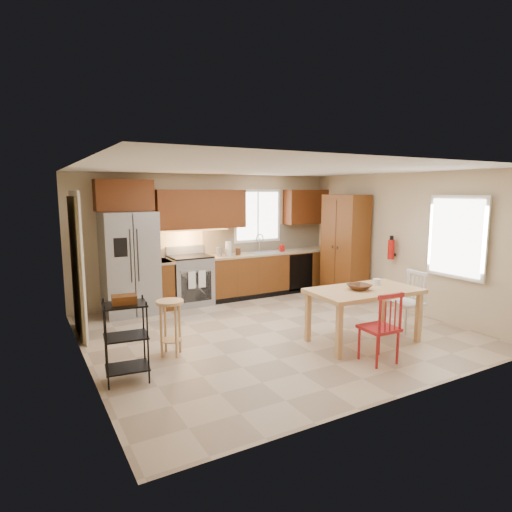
{
  "coord_description": "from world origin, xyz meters",
  "views": [
    {
      "loc": [
        -3.41,
        -5.46,
        2.18
      ],
      "look_at": [
        -0.11,
        0.4,
        1.15
      ],
      "focal_mm": 30.0,
      "sensor_mm": 36.0,
      "label": 1
    }
  ],
  "objects": [
    {
      "name": "table_bowl",
      "position": [
        0.78,
        -1.01,
        0.78
      ],
      "size": [
        0.34,
        0.34,
        0.08
      ],
      "primitive_type": "imported",
      "rotation": [
        0.0,
        0.0,
        -0.05
      ],
      "color": "#4E2814",
      "rests_on": "dining_table"
    },
    {
      "name": "canister_wood",
      "position": [
        0.45,
        2.12,
        0.97
      ],
      "size": [
        0.1,
        0.1,
        0.14
      ],
      "primitive_type": "cylinder",
      "color": "#4E2814",
      "rests_on": "base_cabinet_run"
    },
    {
      "name": "utility_cart",
      "position": [
        -2.4,
        -0.65,
        0.48
      ],
      "size": [
        0.52,
        0.43,
        0.96
      ],
      "primitive_type": null,
      "rotation": [
        0.0,
        0.0,
        -0.13
      ],
      "color": "black",
      "rests_on": "floor"
    },
    {
      "name": "undercab_glow",
      "position": [
        -0.55,
        2.3,
        1.43
      ],
      "size": [
        1.6,
        0.3,
        0.01
      ],
      "primitive_type": "cube",
      "color": "#FFBF66",
      "rests_on": "wall_back"
    },
    {
      "name": "upper_over_fridge",
      "position": [
        -1.7,
        2.33,
        2.1
      ],
      "size": [
        1.0,
        0.35,
        0.55
      ],
      "primitive_type": "cube",
      "color": "#58290E",
      "rests_on": "wall_back"
    },
    {
      "name": "bar_stool",
      "position": [
        -1.71,
        -0.14,
        0.37
      ],
      "size": [
        0.47,
        0.47,
        0.75
      ],
      "primitive_type": null,
      "rotation": [
        0.0,
        0.0,
        -0.37
      ],
      "color": "tan",
      "rests_on": "floor"
    },
    {
      "name": "range_stove",
      "position": [
        -0.55,
        2.19,
        0.46
      ],
      "size": [
        0.76,
        0.63,
        0.92
      ],
      "primitive_type": "cube",
      "color": "gray",
      "rests_on": "floor"
    },
    {
      "name": "upper_left_block",
      "position": [
        -0.25,
        2.33,
        1.83
      ],
      "size": [
        1.8,
        0.35,
        0.75
      ],
      "primitive_type": "cube",
      "color": "#58290E",
      "rests_on": "wall_back"
    },
    {
      "name": "wall_left",
      "position": [
        -2.75,
        0.0,
        1.25
      ],
      "size": [
        0.02,
        5.0,
        2.5
      ],
      "primitive_type": "cube",
      "color": "#CCB793",
      "rests_on": "ground"
    },
    {
      "name": "chair_white",
      "position": [
        1.83,
        -0.96,
        0.46
      ],
      "size": [
        0.46,
        0.46,
        0.93
      ],
      "primitive_type": null,
      "rotation": [
        0.0,
        0.0,
        1.52
      ],
      "color": "silver",
      "rests_on": "floor"
    },
    {
      "name": "base_cabinet_narrow",
      "position": [
        -1.1,
        2.2,
        0.45
      ],
      "size": [
        0.3,
        0.6,
        0.9
      ],
      "primitive_type": "cube",
      "color": "#653312",
      "rests_on": "floor"
    },
    {
      "name": "table_jar",
      "position": [
        1.23,
        -0.91,
        0.81
      ],
      "size": [
        0.12,
        0.12,
        0.14
      ],
      "primitive_type": "cylinder",
      "rotation": [
        0.0,
        0.0,
        -0.05
      ],
      "color": "silver",
      "rests_on": "dining_table"
    },
    {
      "name": "chair_red",
      "position": [
        0.53,
        -1.66,
        0.46
      ],
      "size": [
        0.46,
        0.46,
        0.93
      ],
      "primitive_type": null,
      "rotation": [
        0.0,
        0.0,
        -0.05
      ],
      "color": "maroon",
      "rests_on": "floor"
    },
    {
      "name": "floor",
      "position": [
        0.0,
        0.0,
        0.0
      ],
      "size": [
        5.5,
        5.5,
        0.0
      ],
      "primitive_type": "plane",
      "color": "tan",
      "rests_on": "ground"
    },
    {
      "name": "wall_front",
      "position": [
        0.0,
        -2.5,
        1.25
      ],
      "size": [
        5.5,
        0.02,
        2.5
      ],
      "primitive_type": "cube",
      "color": "#CCB793",
      "rests_on": "ground"
    },
    {
      "name": "base_cabinet_run",
      "position": [
        1.29,
        2.2,
        0.45
      ],
      "size": [
        2.92,
        0.6,
        0.9
      ],
      "primitive_type": "cube",
      "color": "#653312",
      "rests_on": "floor"
    },
    {
      "name": "dishwasher",
      "position": [
        1.85,
        1.91,
        0.45
      ],
      "size": [
        0.6,
        0.02,
        0.78
      ],
      "primitive_type": "cube",
      "color": "black",
      "rests_on": "floor"
    },
    {
      "name": "window_right",
      "position": [
        2.68,
        -1.15,
        1.45
      ],
      "size": [
        0.04,
        1.02,
        1.32
      ],
      "primitive_type": "cube",
      "color": "white",
      "rests_on": "wall_right"
    },
    {
      "name": "sink",
      "position": [
        1.1,
        2.2,
        0.86
      ],
      "size": [
        0.62,
        0.46,
        0.16
      ],
      "primitive_type": "cube",
      "color": "gray",
      "rests_on": "base_cabinet_run"
    },
    {
      "name": "wall_right",
      "position": [
        2.75,
        0.0,
        1.25
      ],
      "size": [
        0.02,
        5.0,
        2.5
      ],
      "primitive_type": "cube",
      "color": "#CCB793",
      "rests_on": "ground"
    },
    {
      "name": "doorway",
      "position": [
        -2.67,
        1.3,
        1.05
      ],
      "size": [
        0.04,
        0.95,
        2.1
      ],
      "primitive_type": "cube",
      "color": "#8C7A59",
      "rests_on": "wall_left"
    },
    {
      "name": "soap_bottle",
      "position": [
        1.48,
        2.1,
        1.0
      ],
      "size": [
        0.09,
        0.09,
        0.19
      ],
      "primitive_type": "imported",
      "color": "#AB100B",
      "rests_on": "base_cabinet_run"
    },
    {
      "name": "wall_back",
      "position": [
        0.0,
        2.5,
        1.25
      ],
      "size": [
        5.5,
        0.02,
        2.5
      ],
      "primitive_type": "cube",
      "color": "#CCB793",
      "rests_on": "ground"
    },
    {
      "name": "upper_right_block",
      "position": [
        2.25,
        2.33,
        1.83
      ],
      "size": [
        1.0,
        0.35,
        0.75
      ],
      "primitive_type": "cube",
      "color": "#58290E",
      "rests_on": "wall_back"
    },
    {
      "name": "pantry",
      "position": [
        2.43,
        1.2,
        1.05
      ],
      "size": [
        0.5,
        0.95,
        2.1
      ],
      "primitive_type": "cube",
      "color": "#653312",
      "rests_on": "floor"
    },
    {
      "name": "window_back",
      "position": [
        1.1,
        2.48,
        1.65
      ],
      "size": [
        1.12,
        0.04,
        1.12
      ],
      "primitive_type": "cube",
      "color": "white",
      "rests_on": "wall_back"
    },
    {
      "name": "canister_steel",
      "position": [
        0.05,
        2.15,
        0.99
      ],
      "size": [
        0.11,
        0.11,
        0.18
      ],
      "primitive_type": "cylinder",
      "color": "gray",
      "rests_on": "base_cabinet_run"
    },
    {
      "name": "paper_towel",
      "position": [
        0.25,
        2.15,
        1.04
      ],
      "size": [
        0.12,
        0.12,
        0.28
      ],
      "primitive_type": "cylinder",
      "color": "silver",
      "rests_on": "base_cabinet_run"
    },
    {
      "name": "fire_extinguisher",
      "position": [
        2.63,
        0.15,
        1.1
      ],
      "size": [
        0.12,
        0.12,
        0.36
      ],
      "primitive_type": "cylinder",
      "color": "#AB100B",
      "rests_on": "wall_right"
    },
    {
      "name": "ceiling",
      "position": [
        0.0,
        0.0,
        2.5
      ],
      "size": [
        5.5,
        5.0,
        0.02
      ],
      "primitive_type": "cube",
      "color": "silver",
      "rests_on": "ground"
    },
    {
      "name": "backsplash",
      "position": [
        1.29,
        2.48,
        1.18
      ],
      "size": [
        2.92,
        0.03,
        0.55
      ],
      "primitive_type": "cube",
      "color": "beige",
      "rests_on": "wall_back"
    },
    {
      "name": "refrigerator",
      "position": [
        -1.7,
        2.12,
        0.91
      ],
      "size": [
        0.92,
        0.75,
        1.82
      ],
      "primitive_type": "cube",
      "color": "gray",
      "rests_on": "floor"
    },
    {
      "name": "dining_table",
      "position": [
        0.88,
        -1.01,
        0.39
      ],
      "size": [
        1.62,
        0.97,
        0.77
      ],
      "primitive_type": null,
      "rotation": [
        0.0,
        0.0,
        -0.05
      ],
      "color": "tan",
      "rests_on": "floor"
    }
  ]
}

